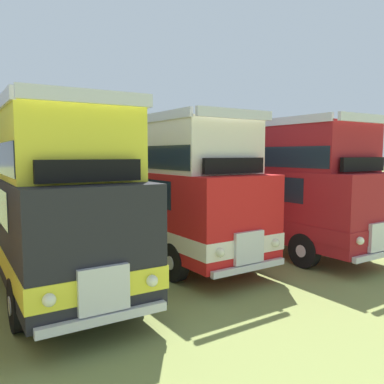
{
  "coord_description": "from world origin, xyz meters",
  "views": [
    {
      "loc": [
        -2.64,
        -11.63,
        3.4
      ],
      "look_at": [
        5.63,
        0.49,
        1.97
      ],
      "focal_mm": 36.66,
      "sensor_mm": 36.0,
      "label": 1
    }
  ],
  "objects": [
    {
      "name": "ground_plane",
      "position": [
        0.0,
        0.0,
        0.0
      ],
      "size": [
        200.0,
        200.0,
        0.0
      ],
      "primitive_type": "plane",
      "color": "olive"
    },
    {
      "name": "bus_third_in_row",
      "position": [
        0.01,
        -0.2,
        2.36
      ],
      "size": [
        3.0,
        10.44,
        4.52
      ],
      "color": "black",
      "rests_on": "ground"
    },
    {
      "name": "bus_fourth_in_row",
      "position": [
        3.93,
        0.37,
        2.35
      ],
      "size": [
        2.71,
        9.84,
        4.52
      ],
      "color": "red",
      "rests_on": "ground"
    },
    {
      "name": "bus_fifth_in_row",
      "position": [
        7.85,
        -0.15,
        2.36
      ],
      "size": [
        2.84,
        11.06,
        4.52
      ],
      "color": "maroon",
      "rests_on": "ground"
    }
  ]
}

